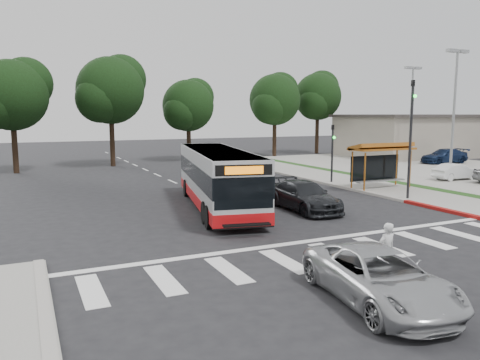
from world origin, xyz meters
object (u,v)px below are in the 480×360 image
pedestrian (386,250)px  dark_sedan (304,196)px  silver_suv_south (379,277)px  transit_bus (218,179)px

pedestrian → dark_sedan: pedestrian is taller
silver_suv_south → dark_sedan: bearing=74.0°
pedestrian → silver_suv_south: (-1.47, -1.38, -0.13)m
pedestrian → silver_suv_south: pedestrian is taller
dark_sedan → silver_suv_south: dark_sedan is taller
transit_bus → silver_suv_south: transit_bus is taller
transit_bus → silver_suv_south: (-0.95, -12.92, -0.79)m
transit_bus → dark_sedan: size_ratio=2.31×
pedestrian → silver_suv_south: 2.02m
silver_suv_south → transit_bus: bearing=93.3°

